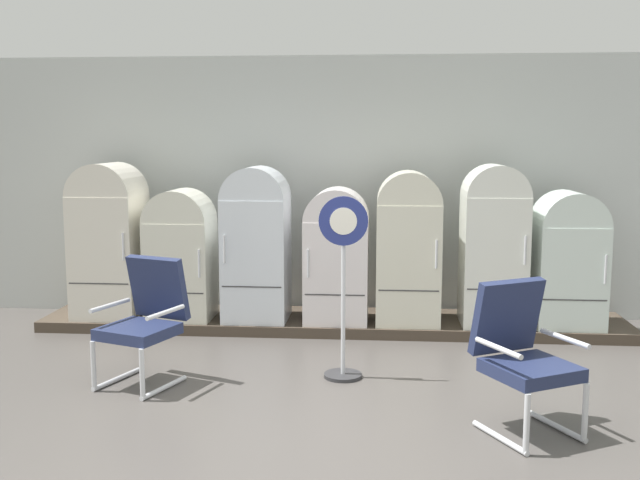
% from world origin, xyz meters
% --- Properties ---
extents(ground, '(12.00, 10.00, 0.05)m').
position_xyz_m(ground, '(0.00, 0.00, -0.03)').
color(ground, '#4B4643').
extents(back_wall, '(11.76, 0.12, 2.88)m').
position_xyz_m(back_wall, '(0.00, 3.66, 1.45)').
color(back_wall, '#B9BDBB').
rests_on(back_wall, ground).
extents(display_plinth, '(6.09, 0.95, 0.11)m').
position_xyz_m(display_plinth, '(0.00, 3.02, 0.05)').
color(display_plinth, '#42372C').
rests_on(display_plinth, ground).
extents(refrigerator_0, '(0.67, 0.72, 1.62)m').
position_xyz_m(refrigerator_0, '(-2.36, 2.94, 0.97)').
color(refrigerator_0, silver).
rests_on(refrigerator_0, display_plinth).
extents(refrigerator_1, '(0.66, 0.61, 1.35)m').
position_xyz_m(refrigerator_1, '(-1.58, 2.88, 0.82)').
color(refrigerator_1, silver).
rests_on(refrigerator_1, display_plinth).
extents(refrigerator_2, '(0.65, 0.67, 1.59)m').
position_xyz_m(refrigerator_2, '(-0.79, 2.91, 0.95)').
color(refrigerator_2, white).
rests_on(refrigerator_2, display_plinth).
extents(refrigerator_3, '(0.65, 0.64, 1.37)m').
position_xyz_m(refrigerator_3, '(0.04, 2.90, 0.83)').
color(refrigerator_3, white).
rests_on(refrigerator_3, display_plinth).
extents(refrigerator_4, '(0.64, 0.71, 1.54)m').
position_xyz_m(refrigerator_4, '(0.77, 2.93, 0.93)').
color(refrigerator_4, silver).
rests_on(refrigerator_4, display_plinth).
extents(refrigerator_5, '(0.63, 0.65, 1.62)m').
position_xyz_m(refrigerator_5, '(1.62, 2.90, 0.97)').
color(refrigerator_5, white).
rests_on(refrigerator_5, display_plinth).
extents(refrigerator_6, '(0.66, 0.69, 1.35)m').
position_xyz_m(refrigerator_6, '(2.37, 2.92, 0.82)').
color(refrigerator_6, silver).
rests_on(refrigerator_6, display_plinth).
extents(armchair_left, '(0.73, 0.78, 1.02)m').
position_xyz_m(armchair_left, '(-1.40, 1.16, 0.56)').
color(armchair_left, silver).
rests_on(armchair_left, ground).
extents(armchair_right, '(0.77, 0.81, 1.02)m').
position_xyz_m(armchair_right, '(1.45, 0.41, 0.56)').
color(armchair_right, silver).
rests_on(armchair_right, ground).
extents(sign_stand, '(0.40, 0.32, 1.52)m').
position_xyz_m(sign_stand, '(0.19, 1.40, 0.70)').
color(sign_stand, '#2D2D30').
rests_on(sign_stand, ground).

